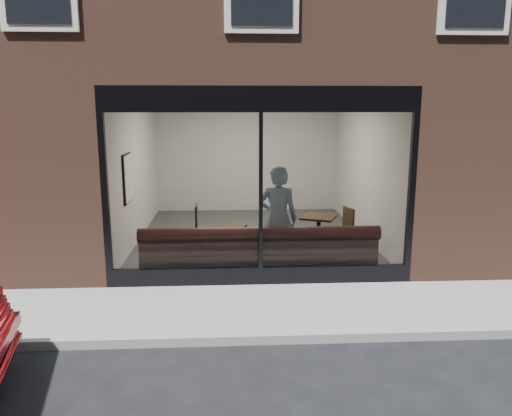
{
  "coord_description": "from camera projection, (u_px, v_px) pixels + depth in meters",
  "views": [
    {
      "loc": [
        -0.5,
        -5.77,
        2.89
      ],
      "look_at": [
        -0.06,
        2.4,
        1.22
      ],
      "focal_mm": 35.0,
      "sensor_mm": 36.0,
      "label": 1
    }
  ],
  "objects": [
    {
      "name": "storefront_header",
      "position": [
        261.0,
        99.0,
        7.65
      ],
      "size": [
        5.0,
        0.1,
        0.4
      ],
      "primitive_type": "cube",
      "color": "black",
      "rests_on": "host_building_upper"
    },
    {
      "name": "cafe_chair_right",
      "position": [
        339.0,
        244.0,
        9.79
      ],
      "size": [
        0.47,
        0.47,
        0.04
      ],
      "primitive_type": "cube",
      "rotation": [
        0.0,
        0.0,
        3.46
      ],
      "color": "black",
      "rests_on": "cafe_floor"
    },
    {
      "name": "kerb_near",
      "position": [
        271.0,
        339.0,
        6.19
      ],
      "size": [
        40.0,
        0.1,
        0.12
      ],
      "primitive_type": "cube",
      "color": "gray",
      "rests_on": "ground"
    },
    {
      "name": "storefront_mullion",
      "position": [
        261.0,
        192.0,
        7.94
      ],
      "size": [
        0.06,
        0.1,
        2.5
      ],
      "primitive_type": "cube",
      "color": "black",
      "rests_on": "storefront_kick"
    },
    {
      "name": "host_building_pier_left",
      "position": [
        109.0,
        155.0,
        13.55
      ],
      "size": [
        2.5,
        12.0,
        3.2
      ],
      "primitive_type": "cube",
      "color": "brown",
      "rests_on": "ground"
    },
    {
      "name": "ground",
      "position": [
        271.0,
        341.0,
        6.25
      ],
      "size": [
        120.0,
        120.0,
        0.0
      ],
      "primitive_type": "plane",
      "color": "black",
      "rests_on": "ground"
    },
    {
      "name": "host_building_backfill",
      "position": [
        244.0,
        145.0,
        16.69
      ],
      "size": [
        5.0,
        6.0,
        3.2
      ],
      "primitive_type": "cube",
      "color": "brown",
      "rests_on": "ground"
    },
    {
      "name": "cafe_wall_left",
      "position": [
        136.0,
        168.0,
        10.69
      ],
      "size": [
        0.0,
        6.0,
        6.0
      ],
      "primitive_type": "plane",
      "rotation": [
        1.57,
        0.0,
        1.57
      ],
      "color": "beige",
      "rests_on": "ground"
    },
    {
      "name": "sidewalk_near",
      "position": [
        265.0,
        309.0,
        7.23
      ],
      "size": [
        40.0,
        2.0,
        0.01
      ],
      "primitive_type": "cube",
      "color": "gray",
      "rests_on": "ground"
    },
    {
      "name": "wall_poster",
      "position": [
        128.0,
        178.0,
        9.64
      ],
      "size": [
        0.02,
        0.67,
        0.9
      ],
      "primitive_type": "cube",
      "color": "white",
      "rests_on": "cafe_wall_left"
    },
    {
      "name": "person",
      "position": [
        278.0,
        219.0,
        8.77
      ],
      "size": [
        0.76,
        0.56,
        1.89
      ],
      "primitive_type": "imported",
      "rotation": [
        0.0,
        0.0,
        2.97
      ],
      "color": "#8FAFC5",
      "rests_on": "cafe_floor"
    },
    {
      "name": "cafe_wall_back",
      "position": [
        247.0,
        154.0,
        13.74
      ],
      "size": [
        5.0,
        0.0,
        5.0
      ],
      "primitive_type": "plane",
      "rotation": [
        1.57,
        0.0,
        0.0
      ],
      "color": "beige",
      "rests_on": "ground"
    },
    {
      "name": "banquette",
      "position": [
        259.0,
        264.0,
        8.6
      ],
      "size": [
        4.0,
        0.55,
        0.45
      ],
      "primitive_type": "cube",
      "color": "#3B1615",
      "rests_on": "cafe_floor"
    },
    {
      "name": "host_building_pier_right",
      "position": [
        381.0,
        153.0,
        13.95
      ],
      "size": [
        2.5,
        12.0,
        3.2
      ],
      "primitive_type": "cube",
      "color": "brown",
      "rests_on": "ground"
    },
    {
      "name": "cafe_ceiling",
      "position": [
        252.0,
        92.0,
        10.5
      ],
      "size": [
        6.0,
        6.0,
        0.0
      ],
      "primitive_type": "plane",
      "rotation": [
        3.14,
        0.0,
        0.0
      ],
      "color": "white",
      "rests_on": "host_building_upper"
    },
    {
      "name": "storefront_glass",
      "position": [
        261.0,
        192.0,
        7.92
      ],
      "size": [
        4.8,
        0.0,
        4.8
      ],
      "primitive_type": "plane",
      "rotation": [
        1.57,
        0.0,
        0.0
      ],
      "color": "white",
      "rests_on": "storefront_kick"
    },
    {
      "name": "cafe_table_right",
      "position": [
        319.0,
        217.0,
        9.86
      ],
      "size": [
        0.83,
        0.83,
        0.04
      ],
      "primitive_type": "cube",
      "rotation": [
        0.0,
        0.0,
        -0.42
      ],
      "color": "black",
      "rests_on": "cafe_floor"
    },
    {
      "name": "cafe_wall_right",
      "position": [
        365.0,
        166.0,
        10.95
      ],
      "size": [
        0.0,
        6.0,
        6.0
      ],
      "primitive_type": "plane",
      "rotation": [
        1.57,
        0.0,
        -1.57
      ],
      "color": "beige",
      "rests_on": "ground"
    },
    {
      "name": "cafe_table_left",
      "position": [
        227.0,
        228.0,
        9.01
      ],
      "size": [
        0.74,
        0.74,
        0.04
      ],
      "primitive_type": "cube",
      "rotation": [
        0.0,
        0.0,
        -0.38
      ],
      "color": "black",
      "rests_on": "cafe_floor"
    },
    {
      "name": "cafe_chair_left",
      "position": [
        188.0,
        239.0,
        10.13
      ],
      "size": [
        0.46,
        0.46,
        0.04
      ],
      "primitive_type": "cube",
      "rotation": [
        0.0,
        0.0,
        3.16
      ],
      "color": "black",
      "rests_on": "cafe_floor"
    },
    {
      "name": "storefront_kick",
      "position": [
        261.0,
        276.0,
        8.23
      ],
      "size": [
        5.0,
        0.1,
        0.3
      ],
      "primitive_type": "cube",
      "color": "black",
      "rests_on": "ground"
    },
    {
      "name": "cafe_floor",
      "position": [
        252.0,
        237.0,
        11.14
      ],
      "size": [
        6.0,
        6.0,
        0.0
      ],
      "primitive_type": "plane",
      "color": "#2D2D30",
      "rests_on": "ground"
    }
  ]
}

